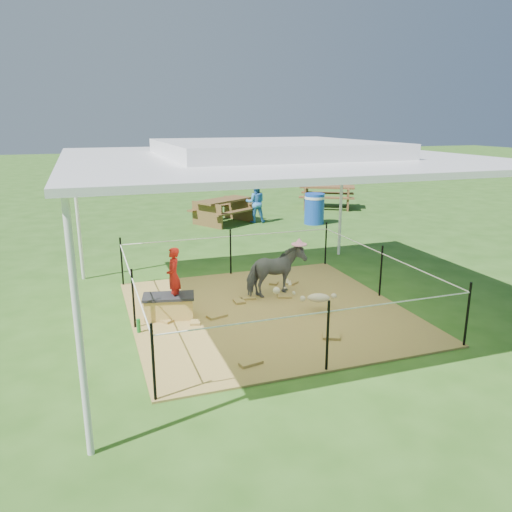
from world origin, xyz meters
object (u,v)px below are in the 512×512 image
object	(u,v)px
picnic_table_far	(327,197)
foal	(319,296)
trash_barrel	(314,209)
picnic_table_near	(224,211)
pony	(276,271)
woman	(173,270)
distant_person	(256,202)
straw_bale	(169,308)
green_bottle	(139,326)

from	to	relation	value
picnic_table_far	foal	bearing A→B (deg)	-89.07
trash_barrel	picnic_table_far	size ratio (longest dim) A/B	0.48
trash_barrel	picnic_table_near	size ratio (longest dim) A/B	0.52
pony	woman	bearing A→B (deg)	89.44
trash_barrel	distant_person	size ratio (longest dim) A/B	0.74
trash_barrel	pony	bearing A→B (deg)	-121.47
straw_bale	green_bottle	size ratio (longest dim) A/B	3.60
green_bottle	picnic_table_far	distance (m)	12.31
straw_bale	trash_barrel	distance (m)	8.55
picnic_table_far	distant_person	world-z (taller)	distant_person
picnic_table_near	picnic_table_far	distance (m)	4.69
green_bottle	foal	world-z (taller)	foal
straw_bale	picnic_table_far	distance (m)	11.61
pony	straw_bale	bearing A→B (deg)	88.87
woman	distant_person	world-z (taller)	woman
green_bottle	picnic_table_far	size ratio (longest dim) A/B	0.11
trash_barrel	woman	bearing A→B (deg)	-131.38
foal	green_bottle	bearing A→B (deg)	-159.62
green_bottle	pony	size ratio (longest dim) A/B	0.20
woman	picnic_table_near	xyz separation A→B (m)	(2.90, 7.40, -0.46)
green_bottle	straw_bale	bearing A→B (deg)	39.29
green_bottle	picnic_table_near	size ratio (longest dim) A/B	0.12
green_bottle	picnic_table_far	xyz separation A→B (m)	(7.99, 9.35, 0.28)
straw_bale	picnic_table_far	bearing A→B (deg)	50.10
straw_bale	green_bottle	world-z (taller)	straw_bale
foal	picnic_table_far	bearing A→B (deg)	84.61
woman	pony	size ratio (longest dim) A/B	0.85
straw_bale	trash_barrel	world-z (taller)	trash_barrel
woman	picnic_table_near	distance (m)	7.96
straw_bale	woman	xyz separation A→B (m)	(0.10, 0.00, 0.65)
straw_bale	picnic_table_far	xyz separation A→B (m)	(7.44, 8.90, 0.21)
woman	foal	xyz separation A→B (m)	(2.39, -0.55, -0.55)
picnic_table_near	pony	bearing A→B (deg)	-127.75
woman	distant_person	distance (m)	8.19
trash_barrel	picnic_table_near	world-z (taller)	trash_barrel
green_bottle	pony	xyz separation A→B (m)	(2.62, 0.88, 0.36)
trash_barrel	distant_person	distance (m)	1.89
trash_barrel	distant_person	world-z (taller)	distant_person
picnic_table_near	picnic_table_far	xyz separation A→B (m)	(4.44, 1.50, 0.03)
pony	distant_person	bearing A→B (deg)	-28.87
green_bottle	trash_barrel	size ratio (longest dim) A/B	0.23
pony	foal	world-z (taller)	pony
woman	picnic_table_near	world-z (taller)	woman
trash_barrel	picnic_table_far	bearing A→B (deg)	55.60
pony	picnic_table_far	size ratio (longest dim) A/B	0.56
green_bottle	distant_person	xyz separation A→B (m)	(4.57, 7.64, 0.51)
woman	trash_barrel	distance (m)	8.49
foal	trash_barrel	bearing A→B (deg)	87.32
foal	distant_person	xyz separation A→B (m)	(1.53, 7.74, 0.35)
picnic_table_far	distant_person	distance (m)	3.84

